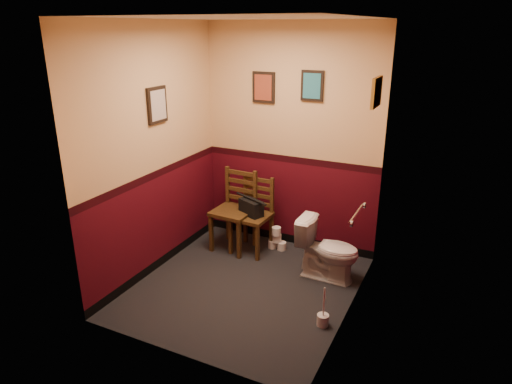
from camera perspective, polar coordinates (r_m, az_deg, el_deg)
floor at (r=5.00m, az=-1.27°, el=-11.74°), size 2.20×2.40×0.00m
ceiling at (r=4.25m, az=-1.57°, el=20.97°), size 2.20×2.40×0.00m
wall_back at (r=5.49m, az=4.34°, el=6.51°), size 2.20×0.00×2.70m
wall_front at (r=3.47m, az=-10.48°, el=-1.98°), size 2.20×0.00×2.70m
wall_left at (r=5.02m, az=-12.70°, el=4.76°), size 0.00×2.40×2.70m
wall_right at (r=4.07m, az=12.50°, el=1.22°), size 0.00×2.40×2.70m
grab_bar at (r=4.45m, az=12.51°, el=-2.67°), size 0.05×0.56×0.06m
framed_print_back_a at (r=5.50m, az=0.96°, el=12.94°), size 0.28×0.04×0.36m
framed_print_back_b at (r=5.27m, az=7.04°, el=13.03°), size 0.26×0.04×0.34m
framed_print_left at (r=4.98m, az=-12.24°, el=10.57°), size 0.04×0.30×0.38m
framed_print_right at (r=4.50m, az=14.81°, el=11.97°), size 0.04×0.34×0.28m
toilet at (r=5.06m, az=9.01°, el=-7.19°), size 0.69×0.39×0.67m
toilet_brush at (r=4.45m, az=8.36°, el=-15.46°), size 0.11×0.11×0.40m
chair_left at (r=5.62m, az=-2.65°, el=-2.31°), size 0.48×0.48×0.99m
chair_right at (r=5.56m, az=-0.40°, el=-2.90°), size 0.45×0.45×0.92m
handbag at (r=5.48m, az=-0.61°, el=-1.93°), size 0.34×0.26×0.22m
tp_stack at (r=5.71m, az=2.63°, el=-5.99°), size 0.23×0.14×0.30m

